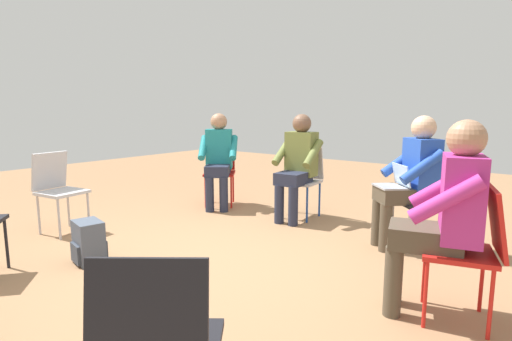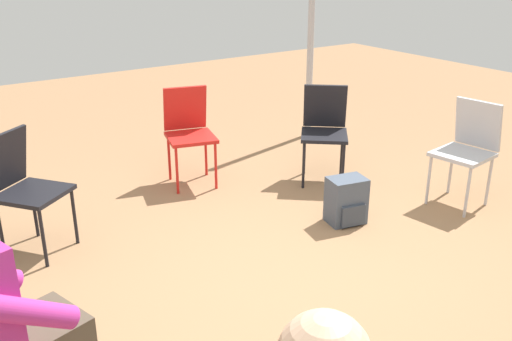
{
  "view_description": "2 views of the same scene",
  "coord_description": "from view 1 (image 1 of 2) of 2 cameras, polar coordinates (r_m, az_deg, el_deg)",
  "views": [
    {
      "loc": [
        2.28,
        2.28,
        1.3
      ],
      "look_at": [
        -0.36,
        0.22,
        0.78
      ],
      "focal_mm": 28.0,
      "sensor_mm": 36.0,
      "label": 1
    },
    {
      "loc": [
        -2.29,
        1.94,
        1.97
      ],
      "look_at": [
        0.07,
        0.33,
        0.85
      ],
      "focal_mm": 40.0,
      "sensor_mm": 36.0,
      "label": 2
    }
  ],
  "objects": [
    {
      "name": "ground_plane",
      "position": [
        3.48,
        -6.7,
        -13.18
      ],
      "size": [
        14.0,
        14.0,
        0.0
      ],
      "primitive_type": "plane",
      "color": "#99704C"
    },
    {
      "name": "chair_south",
      "position": [
        4.68,
        -26.49,
        -2.0
      ],
      "size": [
        0.45,
        0.49,
        0.85
      ],
      "rotation": [
        0.0,
        0.0,
        0.14
      ],
      "color": "#B7B7BC",
      "rests_on": "ground"
    },
    {
      "name": "chair_southwest",
      "position": [
        5.46,
        -5.16,
        0.32
      ],
      "size": [
        0.58,
        0.57,
        0.85
      ],
      "rotation": [
        0.0,
        0.0,
        -0.93
      ],
      "color": "red",
      "rests_on": "ground"
    },
    {
      "name": "chair_west",
      "position": [
        4.85,
        6.83,
        -0.79
      ],
      "size": [
        0.47,
        0.43,
        0.85
      ],
      "rotation": [
        0.0,
        0.0,
        -1.49
      ],
      "color": "#B7B7BC",
      "rests_on": "ground"
    },
    {
      "name": "chair_north",
      "position": [
        2.75,
        28.46,
        -9.27
      ],
      "size": [
        0.5,
        0.53,
        0.85
      ],
      "rotation": [
        0.0,
        0.0,
        -2.86
      ],
      "color": "red",
      "rests_on": "ground"
    },
    {
      "name": "chair_northwest",
      "position": [
        4.07,
        23.22,
        -3.29
      ],
      "size": [
        0.58,
        0.58,
        0.85
      ],
      "rotation": [
        0.0,
        0.0,
        -2.37
      ],
      "color": "black",
      "rests_on": "ground"
    },
    {
      "name": "person_with_laptop",
      "position": [
        3.96,
        21.25,
        -0.61
      ],
      "size": [
        0.64,
        0.64,
        1.24
      ],
      "rotation": [
        0.0,
        0.0,
        -2.37
      ],
      "color": "#4C4233",
      "rests_on": "ground"
    },
    {
      "name": "person_in_teal",
      "position": [
        5.27,
        -5.38,
        2.18
      ],
      "size": [
        0.63,
        0.63,
        1.24
      ],
      "rotation": [
        0.0,
        0.0,
        -0.93
      ],
      "color": "#23283D",
      "rests_on": "ground"
    },
    {
      "name": "person_in_olive",
      "position": [
        4.67,
        5.96,
        1.32
      ],
      "size": [
        0.54,
        0.52,
        1.24
      ],
      "rotation": [
        0.0,
        0.0,
        -1.49
      ],
      "color": "#23283D",
      "rests_on": "ground"
    },
    {
      "name": "person_in_magenta",
      "position": [
        2.68,
        25.23,
        -5.09
      ],
      "size": [
        0.58,
        0.59,
        1.24
      ],
      "rotation": [
        0.0,
        0.0,
        -2.86
      ],
      "color": "#4C4233",
      "rests_on": "ground"
    },
    {
      "name": "backpack_near_laptop_user",
      "position": [
        3.74,
        -22.76,
        -9.68
      ],
      "size": [
        0.29,
        0.32,
        0.36
      ],
      "rotation": [
        0.0,
        0.0,
        4.5
      ],
      "color": "#475160",
      "rests_on": "ground"
    }
  ]
}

